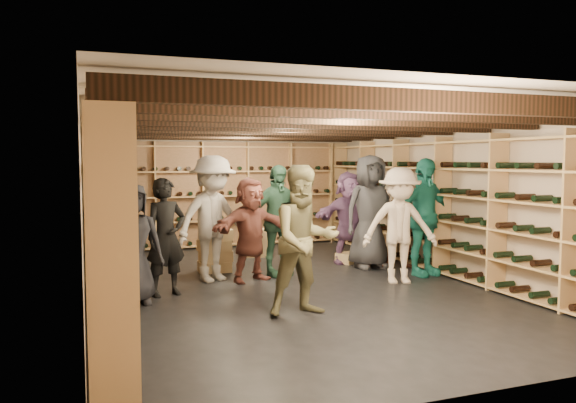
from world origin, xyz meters
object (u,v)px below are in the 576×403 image
at_px(crate_loose, 351,257).
at_px(person_4, 423,217).
at_px(crate_stack_right, 254,243).
at_px(person_2, 304,240).
at_px(crate_stack_left, 215,251).
at_px(person_0, 132,244).
at_px(person_3, 400,225).
at_px(person_10, 277,220).
at_px(person_12, 370,212).
at_px(person_5, 250,229).
at_px(person_11, 349,217).
at_px(person_9, 213,219).
at_px(person_8, 404,223).
at_px(person_1, 166,237).

bearing_deg(crate_loose, person_4, -68.60).
relative_size(crate_stack_right, crate_loose, 1.13).
bearing_deg(person_2, crate_loose, 52.43).
xyz_separation_m(crate_stack_left, person_0, (-1.40, -1.62, 0.42)).
bearing_deg(person_3, person_10, 160.07).
height_order(person_3, person_10, person_10).
height_order(person_3, person_12, person_12).
distance_m(crate_stack_left, person_5, 1.00).
distance_m(person_11, person_12, 0.57).
bearing_deg(person_9, person_10, -18.56).
height_order(person_4, person_9, person_9).
distance_m(crate_stack_right, person_5, 2.15).
bearing_deg(person_10, person_2, -110.71).
relative_size(person_0, person_11, 0.95).
height_order(person_8, person_11, person_11).
height_order(person_10, person_11, person_10).
height_order(person_0, person_12, person_12).
relative_size(person_5, person_12, 0.82).
distance_m(crate_stack_right, person_2, 4.03).
xyz_separation_m(crate_loose, person_10, (-1.58, -0.60, 0.77)).
bearing_deg(person_9, person_12, -18.95).
bearing_deg(person_12, person_3, -98.91).
height_order(person_4, person_12, person_12).
height_order(person_0, person_3, person_3).
bearing_deg(crate_stack_left, person_5, -67.52).
xyz_separation_m(person_0, person_9, (1.23, 0.98, 0.17)).
xyz_separation_m(person_1, person_11, (3.32, 1.31, 0.02)).
relative_size(crate_loose, person_3, 0.30).
height_order(crate_stack_left, person_5, person_5).
relative_size(person_5, person_8, 1.02).
bearing_deg(person_12, crate_stack_right, 129.95).
bearing_deg(person_12, person_0, -165.93).
xyz_separation_m(person_3, person_9, (-2.51, 1.05, 0.09)).
bearing_deg(person_1, person_5, 0.85).
distance_m(person_0, person_11, 4.10).
relative_size(crate_stack_right, person_3, 0.34).
xyz_separation_m(crate_stack_left, person_8, (2.96, -0.82, 0.41)).
relative_size(crate_stack_left, crate_loose, 1.36).
height_order(person_1, person_5, person_1).
bearing_deg(person_2, person_4, 27.30).
distance_m(person_0, person_10, 2.46).
relative_size(crate_loose, person_12, 0.27).
height_order(person_0, person_1, person_1).
height_order(person_2, person_3, person_2).
bearing_deg(person_8, person_12, 173.06).
distance_m(person_10, person_11, 1.64).
height_order(person_4, person_8, person_4).
bearing_deg(crate_loose, crate_stack_right, 141.10).
distance_m(crate_loose, person_5, 2.34).
bearing_deg(person_9, person_8, -24.51).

